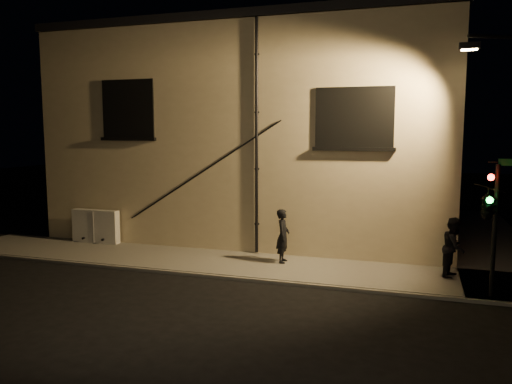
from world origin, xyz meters
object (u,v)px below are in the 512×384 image
(pedestrian_a, at_px, (283,236))
(traffic_signal, at_px, (488,205))
(utility_cabinet, at_px, (96,226))
(pedestrian_b, at_px, (454,247))

(pedestrian_a, xyz_separation_m, traffic_signal, (6.03, -1.81, 1.59))
(pedestrian_a, bearing_deg, utility_cabinet, 80.31)
(pedestrian_a, height_order, pedestrian_b, pedestrian_b)
(traffic_signal, bearing_deg, utility_cabinet, 169.76)
(pedestrian_b, bearing_deg, pedestrian_a, 106.63)
(utility_cabinet, bearing_deg, traffic_signal, -10.24)
(utility_cabinet, height_order, traffic_signal, traffic_signal)
(pedestrian_a, relative_size, traffic_signal, 0.49)
(utility_cabinet, distance_m, pedestrian_a, 7.93)
(traffic_signal, bearing_deg, pedestrian_b, 110.20)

